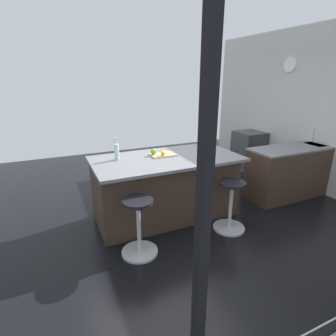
% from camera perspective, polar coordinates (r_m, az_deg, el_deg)
% --- Properties ---
extents(ground_plane, '(7.83, 7.83, 0.00)m').
position_cam_1_polar(ground_plane, '(4.35, -1.53, -8.97)').
color(ground_plane, black).
extents(interior_partition_left, '(0.15, 5.35, 2.92)m').
position_cam_1_polar(interior_partition_left, '(5.76, 27.69, 11.09)').
color(interior_partition_left, beige).
rests_on(interior_partition_left, ground_plane).
extents(sink_cabinet, '(2.28, 0.60, 1.17)m').
position_cam_1_polar(sink_cabinet, '(5.44, 27.10, -0.14)').
color(sink_cabinet, '#38281E').
rests_on(sink_cabinet, ground_plane).
extents(oven_range, '(0.60, 0.61, 0.86)m').
position_cam_1_polar(oven_range, '(6.42, 16.86, 3.61)').
color(oven_range, '#38383D').
rests_on(oven_range, ground_plane).
extents(kitchen_island, '(2.09, 1.09, 0.95)m').
position_cam_1_polar(kitchen_island, '(3.99, -0.58, -4.03)').
color(kitchen_island, '#38281E').
rests_on(kitchen_island, ground_plane).
extents(stool_by_window, '(0.44, 0.44, 0.71)m').
position_cam_1_polar(stool_by_window, '(3.80, 13.20, -8.17)').
color(stool_by_window, '#B7B7BC').
rests_on(stool_by_window, ground_plane).
extents(stool_middle, '(0.44, 0.44, 0.71)m').
position_cam_1_polar(stool_middle, '(3.25, -6.23, -12.77)').
color(stool_middle, '#B7B7BC').
rests_on(stool_middle, ground_plane).
extents(cutting_board, '(0.36, 0.24, 0.02)m').
position_cam_1_polar(cutting_board, '(3.89, -1.13, 2.85)').
color(cutting_board, tan).
rests_on(cutting_board, kitchen_island).
extents(apple_yellow, '(0.07, 0.07, 0.07)m').
position_cam_1_polar(apple_yellow, '(3.81, -1.08, 3.22)').
color(apple_yellow, gold).
rests_on(apple_yellow, cutting_board).
extents(apple_green, '(0.09, 0.09, 0.09)m').
position_cam_1_polar(apple_green, '(3.87, -3.11, 3.55)').
color(apple_green, '#609E2D').
rests_on(apple_green, cutting_board).
extents(water_bottle, '(0.06, 0.06, 0.31)m').
position_cam_1_polar(water_bottle, '(3.72, -10.89, 3.55)').
color(water_bottle, silver).
rests_on(water_bottle, kitchen_island).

